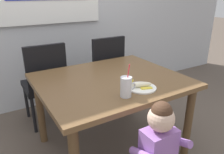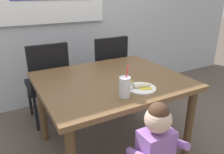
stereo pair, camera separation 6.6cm
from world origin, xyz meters
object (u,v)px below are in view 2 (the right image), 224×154
object	(u,v)px
snack_plate	(141,88)
dining_chair_left	(48,79)
dining_chair_right	(107,69)
peeled_banana	(141,85)
milk_cup	(125,88)
dining_table	(111,88)
toddler_standing	(156,146)

from	to	relation	value
snack_plate	dining_chair_left	bearing A→B (deg)	114.69
dining_chair_right	peeled_banana	world-z (taller)	dining_chair_right
dining_chair_left	milk_cup	xyz separation A→B (m)	(0.30, -1.11, 0.26)
dining_table	peeled_banana	xyz separation A→B (m)	(0.10, -0.31, 0.13)
dining_table	milk_cup	xyz separation A→B (m)	(-0.09, -0.36, 0.16)
toddler_standing	snack_plate	world-z (taller)	toddler_standing
dining_table	snack_plate	distance (m)	0.34
dining_table	toddler_standing	size ratio (longest dim) A/B	1.49
dining_chair_left	milk_cup	bearing A→B (deg)	105.22
dining_table	milk_cup	bearing A→B (deg)	-103.57
peeled_banana	snack_plate	bearing A→B (deg)	-23.22
dining_table	dining_chair_left	xyz separation A→B (m)	(-0.39, 0.75, -0.10)
dining_chair_left	milk_cup	size ratio (longest dim) A/B	3.82
dining_chair_right	snack_plate	size ratio (longest dim) A/B	4.17
toddler_standing	snack_plate	size ratio (longest dim) A/B	3.64
dining_chair_right	milk_cup	size ratio (longest dim) A/B	3.82
dining_chair_left	peeled_banana	xyz separation A→B (m)	(0.49, -1.06, 0.23)
dining_chair_left	snack_plate	xyz separation A→B (m)	(0.49, -1.06, 0.20)
dining_chair_right	snack_plate	xyz separation A→B (m)	(-0.25, -1.06, 0.20)
dining_chair_left	peeled_banana	world-z (taller)	dining_chair_left
toddler_standing	snack_plate	bearing A→B (deg)	67.70
dining_chair_right	dining_table	bearing A→B (deg)	64.82
dining_chair_right	milk_cup	world-z (taller)	milk_cup
dining_table	toddler_standing	world-z (taller)	toddler_standing
dining_table	dining_chair_left	world-z (taller)	dining_chair_left
milk_cup	dining_chair_right	bearing A→B (deg)	68.41
dining_chair_left	milk_cup	distance (m)	1.18
dining_table	milk_cup	world-z (taller)	milk_cup
dining_chair_left	snack_plate	size ratio (longest dim) A/B	4.17
peeled_banana	dining_chair_right	bearing A→B (deg)	76.54
toddler_standing	peeled_banana	bearing A→B (deg)	67.87
dining_chair_right	snack_plate	world-z (taller)	dining_chair_right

